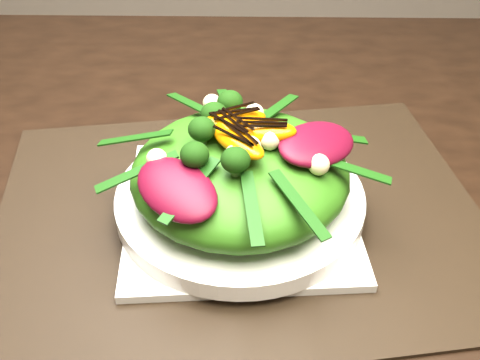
{
  "coord_description": "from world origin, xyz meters",
  "views": [
    {
      "loc": [
        -0.21,
        -0.52,
        1.14
      ],
      "look_at": [
        -0.22,
        -0.08,
        0.8
      ],
      "focal_mm": 42.0,
      "sensor_mm": 36.0,
      "label": 1
    }
  ],
  "objects_px": {
    "plate_base": "(240,209)",
    "lettuce_mound": "(240,172)",
    "dining_table": "(425,185)",
    "orange_segment": "(232,118)",
    "placemat": "(240,213)",
    "salad_bowl": "(240,199)"
  },
  "relations": [
    {
      "from": "placemat",
      "to": "salad_bowl",
      "type": "bearing_deg",
      "value": -90.0
    },
    {
      "from": "dining_table",
      "to": "plate_base",
      "type": "height_order",
      "value": "dining_table"
    },
    {
      "from": "dining_table",
      "to": "salad_bowl",
      "type": "xyz_separation_m",
      "value": [
        -0.22,
        -0.08,
        0.04
      ]
    },
    {
      "from": "dining_table",
      "to": "orange_segment",
      "type": "distance_m",
      "value": 0.26
    },
    {
      "from": "dining_table",
      "to": "lettuce_mound",
      "type": "relative_size",
      "value": 7.4
    },
    {
      "from": "orange_segment",
      "to": "dining_table",
      "type": "bearing_deg",
      "value": 12.58
    },
    {
      "from": "placemat",
      "to": "lettuce_mound",
      "type": "height_order",
      "value": "lettuce_mound"
    },
    {
      "from": "placemat",
      "to": "plate_base",
      "type": "xyz_separation_m",
      "value": [
        0.0,
        -0.0,
        0.01
      ]
    },
    {
      "from": "plate_base",
      "to": "lettuce_mound",
      "type": "xyz_separation_m",
      "value": [
        0.0,
        0.0,
        0.05
      ]
    },
    {
      "from": "lettuce_mound",
      "to": "plate_base",
      "type": "bearing_deg",
      "value": 0.0
    },
    {
      "from": "dining_table",
      "to": "plate_base",
      "type": "bearing_deg",
      "value": -159.86
    },
    {
      "from": "dining_table",
      "to": "salad_bowl",
      "type": "distance_m",
      "value": 0.23
    },
    {
      "from": "dining_table",
      "to": "salad_bowl",
      "type": "bearing_deg",
      "value": -159.86
    },
    {
      "from": "dining_table",
      "to": "salad_bowl",
      "type": "height_order",
      "value": "dining_table"
    },
    {
      "from": "lettuce_mound",
      "to": "dining_table",
      "type": "bearing_deg",
      "value": 20.14
    },
    {
      "from": "plate_base",
      "to": "orange_segment",
      "type": "bearing_deg",
      "value": 106.51
    },
    {
      "from": "dining_table",
      "to": "orange_segment",
      "type": "height_order",
      "value": "dining_table"
    },
    {
      "from": "dining_table",
      "to": "lettuce_mound",
      "type": "height_order",
      "value": "dining_table"
    },
    {
      "from": "dining_table",
      "to": "placemat",
      "type": "distance_m",
      "value": 0.23
    },
    {
      "from": "salad_bowl",
      "to": "lettuce_mound",
      "type": "bearing_deg",
      "value": 0.0
    },
    {
      "from": "dining_table",
      "to": "lettuce_mound",
      "type": "distance_m",
      "value": 0.24
    },
    {
      "from": "placemat",
      "to": "plate_base",
      "type": "bearing_deg",
      "value": -90.0
    }
  ]
}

